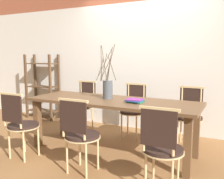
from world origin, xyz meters
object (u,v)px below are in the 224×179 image
(chair_far_center, at_px, (189,114))
(vase_centerpiece, at_px, (108,88))
(chair_near_center, at_px, (162,146))
(dining_table, at_px, (112,107))
(shelving_rack, at_px, (43,87))
(book_stack, at_px, (135,101))

(chair_far_center, height_order, vase_centerpiece, vase_centerpiece)
(vase_centerpiece, bearing_deg, chair_far_center, 33.56)
(chair_near_center, distance_m, chair_far_center, 1.55)
(dining_table, bearing_deg, chair_near_center, -39.26)
(dining_table, height_order, chair_far_center, chair_far_center)
(dining_table, relative_size, chair_near_center, 2.67)
(dining_table, xyz_separation_m, vase_centerpiece, (-0.11, 0.07, 0.26))
(dining_table, distance_m, vase_centerpiece, 0.29)
(chair_far_center, relative_size, vase_centerpiece, 1.16)
(vase_centerpiece, bearing_deg, dining_table, -33.43)
(dining_table, bearing_deg, shelving_rack, 154.70)
(chair_far_center, bearing_deg, shelving_rack, -5.34)
(vase_centerpiece, distance_m, book_stack, 0.50)
(vase_centerpiece, relative_size, shelving_rack, 0.56)
(vase_centerpiece, bearing_deg, chair_near_center, -38.70)
(vase_centerpiece, xyz_separation_m, shelving_rack, (-2.16, 1.00, -0.22))
(dining_table, xyz_separation_m, book_stack, (0.36, -0.03, 0.13))
(vase_centerpiece, bearing_deg, book_stack, -12.49)
(dining_table, xyz_separation_m, chair_far_center, (0.95, 0.77, -0.16))
(chair_near_center, relative_size, chair_far_center, 1.00)
(chair_far_center, relative_size, shelving_rack, 0.65)
(dining_table, height_order, book_stack, book_stack)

